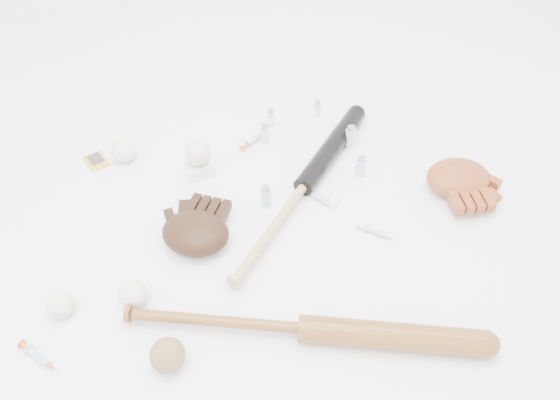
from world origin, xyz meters
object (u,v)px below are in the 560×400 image
object	(u,v)px
bat_dark	(304,186)
glove_dark	(195,233)
bat_wood	(302,328)
pedestal	(200,167)

from	to	relation	value
bat_dark	glove_dark	bearing A→B (deg)	150.76
bat_wood	pedestal	world-z (taller)	bat_wood
bat_wood	pedestal	xyz separation A→B (m)	(-0.10, 0.66, -0.01)
glove_dark	pedestal	xyz separation A→B (m)	(0.08, 0.28, -0.02)
glove_dark	pedestal	distance (m)	0.29
glove_dark	pedestal	bearing A→B (deg)	110.39
bat_dark	pedestal	distance (m)	0.34
bat_wood	pedestal	size ratio (longest dim) A/B	11.89
bat_wood	bat_dark	bearing A→B (deg)	93.32
bat_wood	glove_dark	distance (m)	0.42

